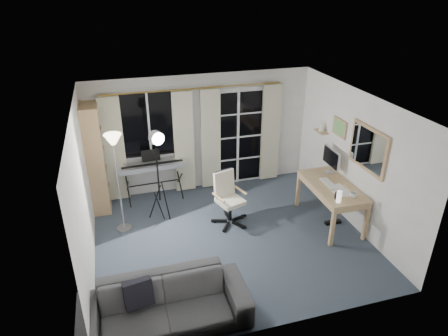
{
  "coord_description": "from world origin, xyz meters",
  "views": [
    {
      "loc": [
        -1.68,
        -5.4,
        4.11
      ],
      "look_at": [
        -0.01,
        0.35,
        1.18
      ],
      "focal_mm": 32.0,
      "sensor_mm": 36.0,
      "label": 1
    }
  ],
  "objects_px": {
    "keyboard_piano": "(152,166)",
    "desk": "(332,189)",
    "sofa": "(164,299)",
    "office_chair": "(227,193)",
    "studio_light": "(157,149)",
    "monitor": "(331,158)",
    "mug": "(354,194)",
    "bookshelf": "(94,159)",
    "torchiere_lamp": "(115,155)"
  },
  "relations": [
    {
      "from": "torchiere_lamp",
      "to": "sofa",
      "type": "relative_size",
      "value": 0.85
    },
    {
      "from": "monitor",
      "to": "sofa",
      "type": "relative_size",
      "value": 0.26
    },
    {
      "from": "bookshelf",
      "to": "monitor",
      "type": "bearing_deg",
      "value": -16.03
    },
    {
      "from": "bookshelf",
      "to": "monitor",
      "type": "relative_size",
      "value": 3.79
    },
    {
      "from": "keyboard_piano",
      "to": "desk",
      "type": "bearing_deg",
      "value": -32.17
    },
    {
      "from": "office_chair",
      "to": "keyboard_piano",
      "type": "bearing_deg",
      "value": 118.32
    },
    {
      "from": "studio_light",
      "to": "mug",
      "type": "distance_m",
      "value": 3.38
    },
    {
      "from": "studio_light",
      "to": "office_chair",
      "type": "xyz_separation_m",
      "value": [
        1.14,
        -0.34,
        -0.86
      ]
    },
    {
      "from": "bookshelf",
      "to": "studio_light",
      "type": "bearing_deg",
      "value": -38.27
    },
    {
      "from": "studio_light",
      "to": "sofa",
      "type": "height_order",
      "value": "studio_light"
    },
    {
      "from": "keyboard_piano",
      "to": "office_chair",
      "type": "height_order",
      "value": "keyboard_piano"
    },
    {
      "from": "office_chair",
      "to": "monitor",
      "type": "relative_size",
      "value": 1.78
    },
    {
      "from": "torchiere_lamp",
      "to": "mug",
      "type": "distance_m",
      "value": 3.99
    },
    {
      "from": "monitor",
      "to": "desk",
      "type": "bearing_deg",
      "value": -112.49
    },
    {
      "from": "mug",
      "to": "studio_light",
      "type": "bearing_deg",
      "value": 155.33
    },
    {
      "from": "studio_light",
      "to": "monitor",
      "type": "bearing_deg",
      "value": -27.56
    },
    {
      "from": "bookshelf",
      "to": "torchiere_lamp",
      "type": "height_order",
      "value": "bookshelf"
    },
    {
      "from": "keyboard_piano",
      "to": "studio_light",
      "type": "bearing_deg",
      "value": -89.86
    },
    {
      "from": "keyboard_piano",
      "to": "monitor",
      "type": "bearing_deg",
      "value": -23.89
    },
    {
      "from": "keyboard_piano",
      "to": "sofa",
      "type": "xyz_separation_m",
      "value": [
        -0.28,
        -3.25,
        -0.31
      ]
    },
    {
      "from": "desk",
      "to": "mug",
      "type": "xyz_separation_m",
      "value": [
        0.1,
        -0.5,
        0.16
      ]
    },
    {
      "from": "torchiere_lamp",
      "to": "desk",
      "type": "relative_size",
      "value": 1.27
    },
    {
      "from": "keyboard_piano",
      "to": "sofa",
      "type": "height_order",
      "value": "keyboard_piano"
    },
    {
      "from": "studio_light",
      "to": "sofa",
      "type": "relative_size",
      "value": 0.84
    },
    {
      "from": "bookshelf",
      "to": "keyboard_piano",
      "type": "xyz_separation_m",
      "value": [
        1.05,
        -0.11,
        -0.25
      ]
    },
    {
      "from": "keyboard_piano",
      "to": "mug",
      "type": "height_order",
      "value": "keyboard_piano"
    },
    {
      "from": "torchiere_lamp",
      "to": "desk",
      "type": "distance_m",
      "value": 3.79
    },
    {
      "from": "torchiere_lamp",
      "to": "sofa",
      "type": "height_order",
      "value": "torchiere_lamp"
    },
    {
      "from": "mug",
      "to": "office_chair",
      "type": "bearing_deg",
      "value": 150.86
    },
    {
      "from": "sofa",
      "to": "desk",
      "type": "bearing_deg",
      "value": 25.91
    },
    {
      "from": "bookshelf",
      "to": "monitor",
      "type": "xyz_separation_m",
      "value": [
        4.2,
        -1.35,
        0.06
      ]
    },
    {
      "from": "studio_light",
      "to": "office_chair",
      "type": "height_order",
      "value": "studio_light"
    },
    {
      "from": "office_chair",
      "to": "sofa",
      "type": "xyz_separation_m",
      "value": [
        -1.45,
        -2.1,
        -0.15
      ]
    },
    {
      "from": "monitor",
      "to": "sofa",
      "type": "distance_m",
      "value": 4.02
    },
    {
      "from": "keyboard_piano",
      "to": "desk",
      "type": "xyz_separation_m",
      "value": [
        2.95,
        -1.69,
        -0.07
      ]
    },
    {
      "from": "keyboard_piano",
      "to": "bookshelf",
      "type": "bearing_deg",
      "value": 171.63
    },
    {
      "from": "torchiere_lamp",
      "to": "monitor",
      "type": "distance_m",
      "value": 3.85
    },
    {
      "from": "office_chair",
      "to": "mug",
      "type": "bearing_deg",
      "value": -46.57
    },
    {
      "from": "bookshelf",
      "to": "torchiere_lamp",
      "type": "xyz_separation_m",
      "value": [
        0.39,
        -1.01,
        0.47
      ]
    },
    {
      "from": "monitor",
      "to": "office_chair",
      "type": "bearing_deg",
      "value": 178.24
    },
    {
      "from": "sofa",
      "to": "bookshelf",
      "type": "bearing_deg",
      "value": 103.25
    },
    {
      "from": "studio_light",
      "to": "desk",
      "type": "distance_m",
      "value": 3.15
    },
    {
      "from": "sofa",
      "to": "monitor",
      "type": "bearing_deg",
      "value": 30.54
    },
    {
      "from": "bookshelf",
      "to": "torchiere_lamp",
      "type": "bearing_deg",
      "value": -67.19
    },
    {
      "from": "keyboard_piano",
      "to": "desk",
      "type": "distance_m",
      "value": 3.41
    },
    {
      "from": "desk",
      "to": "mug",
      "type": "bearing_deg",
      "value": -77.6
    },
    {
      "from": "bookshelf",
      "to": "mug",
      "type": "height_order",
      "value": "bookshelf"
    },
    {
      "from": "bookshelf",
      "to": "sofa",
      "type": "distance_m",
      "value": 3.49
    },
    {
      "from": "office_chair",
      "to": "desk",
      "type": "relative_size",
      "value": 0.68
    },
    {
      "from": "sofa",
      "to": "office_chair",
      "type": "bearing_deg",
      "value": 55.62
    }
  ]
}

